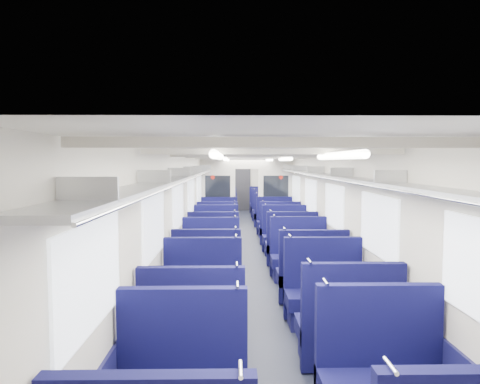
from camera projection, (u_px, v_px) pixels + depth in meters
The scene contains 38 objects.
floor at pixel (250, 251), 10.51m from camera, with size 2.80×18.00×0.01m, color black.
ceiling at pixel (250, 156), 10.35m from camera, with size 2.80×18.00×0.01m, color silver.
wall_left at pixel (193, 204), 10.41m from camera, with size 0.02×18.00×2.35m, color beige.
dado_left at pixel (194, 237), 10.46m from camera, with size 0.03×17.90×0.70m, color #111037.
wall_right at pixel (307, 204), 10.45m from camera, with size 0.02×18.00×2.35m, color beige.
dado_right at pixel (306, 237), 10.51m from camera, with size 0.03×17.90×0.70m, color #111037.
wall_far at pixel (242, 185), 19.40m from camera, with size 2.80×0.02×2.35m, color beige.
luggage_rack_left at pixel (200, 172), 10.35m from camera, with size 0.36×17.40×0.18m.
luggage_rack_right at pixel (300, 172), 10.39m from camera, with size 0.36×17.40×0.18m.
windows at pixel (251, 196), 9.95m from camera, with size 2.78×15.60×0.75m.
ceiling_fittings at pixel (250, 158), 10.09m from camera, with size 2.70×16.06×0.11m.
end_door at pixel (242, 189), 19.36m from camera, with size 0.75×0.06×2.00m, color black.
bulkhead at pixel (247, 194), 12.84m from camera, with size 2.80×0.10×2.35m.
seat_3 at pixel (383, 384), 3.51m from camera, with size 1.08×0.59×1.20m.
seat_4 at pixel (193, 339), 4.41m from camera, with size 1.08×0.59×1.20m.
seat_5 at pixel (348, 332), 4.58m from camera, with size 1.08×0.59×1.20m.
seat_6 at pixel (202, 298), 5.75m from camera, with size 1.08×0.59×1.20m.
seat_7 at pixel (324, 297), 5.78m from camera, with size 1.08×0.59×1.20m.
seat_8 at pixel (207, 277), 6.78m from camera, with size 1.08×0.59×1.20m.
seat_9 at pixel (312, 278), 6.71m from camera, with size 1.08×0.59×1.20m.
seat_10 at pixel (211, 261), 7.91m from camera, with size 1.08×0.59×1.20m.
seat_11 at pixel (299, 260), 8.00m from camera, with size 1.08×0.59×1.20m.
seat_12 at pixel (214, 248), 9.08m from camera, with size 1.08×0.59×1.20m.
seat_13 at pixel (291, 248), 9.11m from camera, with size 1.08×0.59×1.20m.
seat_14 at pixel (216, 238), 10.24m from camera, with size 1.08×0.59×1.20m.
seat_15 at pixel (285, 239), 10.22m from camera, with size 1.08×0.59×1.20m.
seat_16 at pixel (218, 231), 11.36m from camera, with size 1.08×0.59×1.20m.
seat_17 at pixel (279, 231), 11.39m from camera, with size 1.08×0.59×1.20m.
seat_18 at pixel (219, 224), 12.53m from camera, with size 1.08×0.59×1.20m.
seat_19 at pixel (275, 224), 12.69m from camera, with size 1.08×0.59×1.20m.
seat_20 at pixel (221, 215), 14.69m from camera, with size 1.08×0.59×1.20m.
seat_21 at pixel (269, 216), 14.53m from camera, with size 1.08×0.59×1.20m.
seat_22 at pixel (222, 212), 15.62m from camera, with size 1.08×0.59×1.20m.
seat_23 at pixel (267, 212), 15.73m from camera, with size 1.08×0.59×1.20m.
seat_24 at pixel (223, 209), 16.83m from camera, with size 1.08×0.59×1.20m.
seat_25 at pixel (264, 208), 16.96m from camera, with size 1.08×0.59×1.20m.
seat_26 at pixel (223, 206), 17.97m from camera, with size 1.08×0.59×1.20m.
seat_27 at pixel (262, 205), 18.12m from camera, with size 1.08×0.59×1.20m.
Camera 1 is at (-0.41, -10.38, 2.20)m, focal length 31.85 mm.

